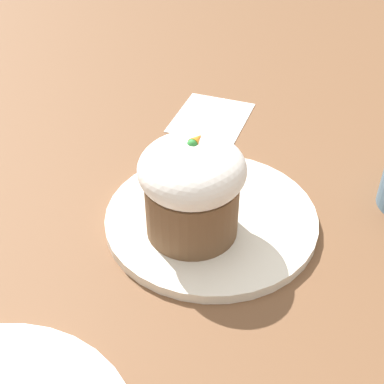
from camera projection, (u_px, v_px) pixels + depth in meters
ground_plane at (211, 222)px, 0.58m from camera, size 4.00×4.00×0.00m
dessert_plate at (211, 218)px, 0.58m from camera, size 0.23×0.23×0.01m
carrot_cake at (192, 187)px, 0.52m from camera, size 0.11×0.11×0.11m
spoon at (210, 207)px, 0.58m from camera, size 0.13×0.04×0.01m
paper_napkin at (211, 117)px, 0.75m from camera, size 0.13×0.11×0.00m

